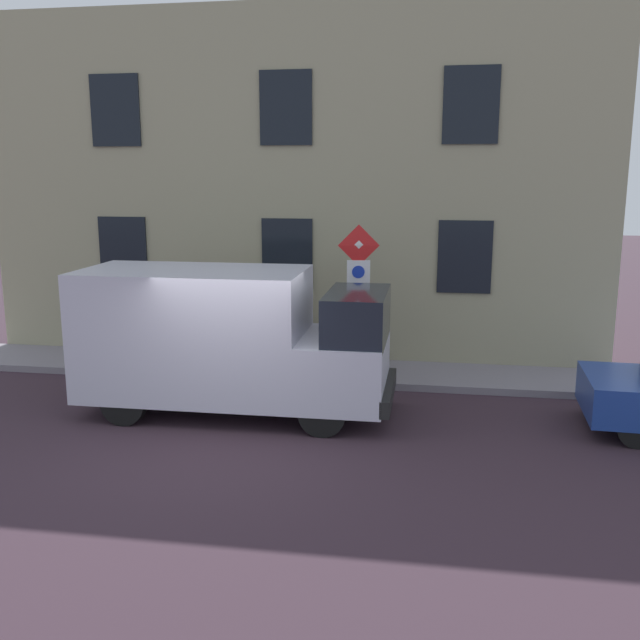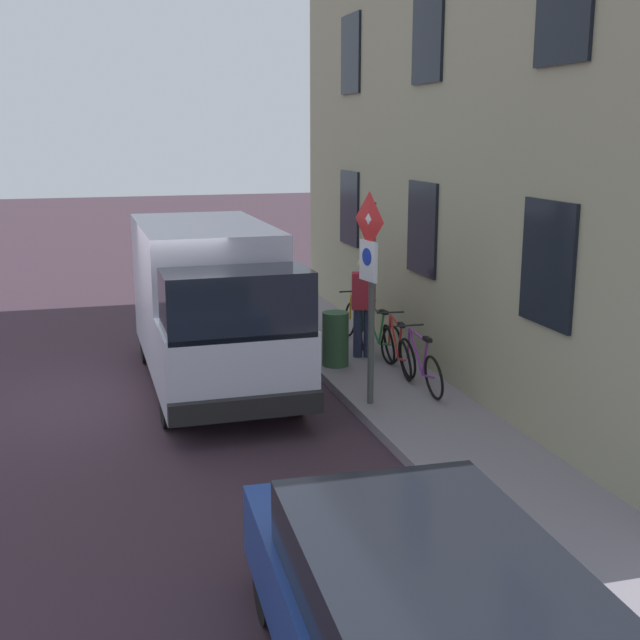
# 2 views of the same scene
# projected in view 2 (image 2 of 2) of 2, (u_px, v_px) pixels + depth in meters

# --- Properties ---
(ground_plane) EXTENTS (80.00, 80.00, 0.00)m
(ground_plane) POSITION_uv_depth(u_px,v_px,m) (140.00, 396.00, 12.40)
(ground_plane) COLOR #35252F
(sidewalk_slab) EXTENTS (1.74, 15.58, 0.14)m
(sidewalk_slab) POSITION_uv_depth(u_px,v_px,m) (371.00, 371.00, 13.41)
(sidewalk_slab) COLOR gray
(sidewalk_slab) RESTS_ON ground_plane
(building_facade) EXTENTS (0.75, 13.58, 7.52)m
(building_facade) POSITION_uv_depth(u_px,v_px,m) (446.00, 143.00, 12.91)
(building_facade) COLOR #9B9675
(building_facade) RESTS_ON ground_plane
(sign_post_stacked) EXTENTS (0.19, 0.56, 2.89)m
(sign_post_stacked) POSITION_uv_depth(u_px,v_px,m) (370.00, 269.00, 11.18)
(sign_post_stacked) COLOR #474C47
(sign_post_stacked) RESTS_ON sidewalk_slab
(delivery_van) EXTENTS (2.03, 5.34, 2.50)m
(delivery_van) POSITION_uv_depth(u_px,v_px,m) (211.00, 302.00, 12.71)
(delivery_van) COLOR silver
(delivery_van) RESTS_ON ground_plane
(parked_hatchback) EXTENTS (1.91, 4.07, 1.38)m
(parked_hatchback) POSITION_uv_depth(u_px,v_px,m) (420.00, 623.00, 5.43)
(parked_hatchback) COLOR navy
(parked_hatchback) RESTS_ON ground_plane
(bicycle_purple) EXTENTS (0.46, 1.71, 0.89)m
(bicycle_purple) POSITION_uv_depth(u_px,v_px,m) (420.00, 365.00, 12.21)
(bicycle_purple) COLOR black
(bicycle_purple) RESTS_ON sidewalk_slab
(bicycle_red) EXTENTS (0.48, 1.71, 0.89)m
(bicycle_red) POSITION_uv_depth(u_px,v_px,m) (397.00, 349.00, 13.10)
(bicycle_red) COLOR black
(bicycle_red) RESTS_ON sidewalk_slab
(bicycle_green) EXTENTS (0.46, 1.71, 0.89)m
(bicycle_green) POSITION_uv_depth(u_px,v_px,m) (376.00, 335.00, 13.99)
(bicycle_green) COLOR black
(bicycle_green) RESTS_ON sidewalk_slab
(bicycle_orange) EXTENTS (0.46, 1.71, 0.89)m
(bicycle_orange) POSITION_uv_depth(u_px,v_px,m) (358.00, 323.00, 14.88)
(bicycle_orange) COLOR black
(bicycle_orange) RESTS_ON sidewalk_slab
(pedestrian) EXTENTS (0.46, 0.37, 1.72)m
(pedestrian) POSITION_uv_depth(u_px,v_px,m) (363.00, 304.00, 13.83)
(pedestrian) COLOR #262B47
(pedestrian) RESTS_ON sidewalk_slab
(litter_bin) EXTENTS (0.44, 0.44, 0.90)m
(litter_bin) POSITION_uv_depth(u_px,v_px,m) (335.00, 339.00, 13.43)
(litter_bin) COLOR #2D5133
(litter_bin) RESTS_ON sidewalk_slab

